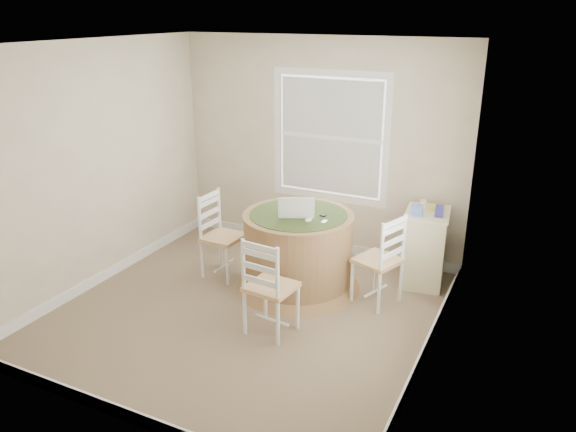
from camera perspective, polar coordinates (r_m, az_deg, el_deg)
The scene contains 14 objects.
room at distance 5.30m, azimuth -2.09°, elevation 3.03°, with size 3.64×3.64×2.64m.
round_table at distance 6.03m, azimuth 1.04°, elevation -3.27°, with size 1.36×1.36×0.85m.
chair_left at distance 6.32m, azimuth -6.61°, elevation -2.11°, with size 0.42×0.40×0.95m, color white, non-canonical shape.
chair_near at distance 5.20m, azimuth -1.72°, elevation -7.15°, with size 0.42×0.40×0.95m, color white, non-canonical shape.
chair_right at distance 5.79m, azimuth 9.09°, elevation -4.43°, with size 0.42×0.40×0.95m, color white, non-canonical shape.
laptop at distance 5.83m, azimuth 0.83°, elevation 0.34°, with size 0.47×0.45×0.26m.
mouse at distance 5.71m, azimuth 2.10°, elevation -0.38°, with size 0.07×0.11×0.04m, color white.
phone at distance 5.69m, azimuth 3.71°, elevation -0.60°, with size 0.04×0.09×0.02m, color #B7BABF.
keys at distance 5.84m, azimuth 3.57°, elevation 0.02°, with size 0.06×0.05×0.03m, color black.
corner_chest at distance 6.34m, azimuth 13.69°, elevation -3.12°, with size 0.54×0.68×0.83m.
tissue_box at distance 6.06m, azimuth 12.89°, elevation 0.54°, with size 0.12×0.12×0.10m, color #5A7ACE.
box_yellow at distance 6.26m, azimuth 14.79°, elevation 0.82°, with size 0.15×0.10×0.06m, color #D0CB49.
box_blue at distance 6.06m, azimuth 15.18°, elevation 0.44°, with size 0.08×0.08×0.12m, color #342F8F.
cup_cream at distance 6.31m, azimuth 13.53°, elevation 1.23°, with size 0.07×0.07×0.09m, color beige.
Camera 1 is at (2.56, -4.30, 2.88)m, focal length 35.00 mm.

